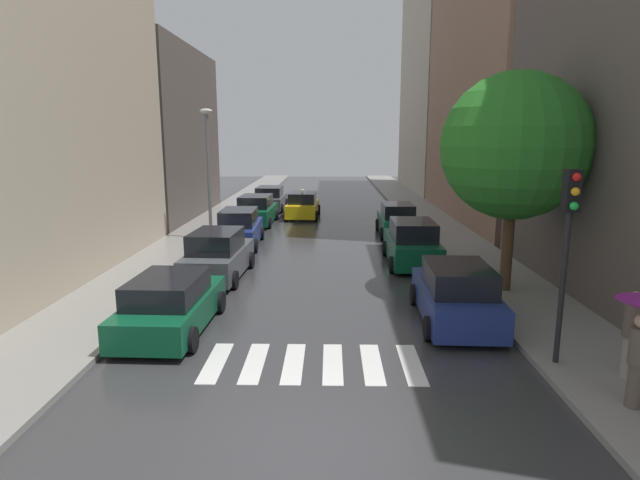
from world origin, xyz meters
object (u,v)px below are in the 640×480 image
object	(u,v)px
parked_car_left_fifth	(270,199)
parked_car_right_second	(412,244)
street_tree_right	(515,147)
lamp_post_left	(208,164)
parked_car_left_fourth	(256,211)
parked_car_right_nearest	(456,295)
parked_car_left_second	(218,256)
traffic_light_right_corner	(569,224)
parked_car_left_third	(239,229)
parked_car_left_nearest	(170,305)
parked_car_right_third	(397,221)
pedestrian_foreground	(632,332)
taxi_midroad	(303,206)

from	to	relation	value
parked_car_left_fifth	parked_car_right_second	size ratio (longest dim) A/B	1.04
street_tree_right	lamp_post_left	xyz separation A→B (m)	(-11.71, 8.67, -1.00)
parked_car_left_fourth	parked_car_right_nearest	bearing A→B (deg)	-152.63
lamp_post_left	parked_car_left_fourth	bearing A→B (deg)	72.95
parked_car_left_second	traffic_light_right_corner	distance (m)	12.11
parked_car_left_third	street_tree_right	size ratio (longest dim) A/B	0.66
parked_car_right_nearest	traffic_light_right_corner	size ratio (longest dim) A/B	1.04
parked_car_left_nearest	parked_car_right_third	bearing A→B (deg)	-27.57
parked_car_right_nearest	traffic_light_right_corner	xyz separation A→B (m)	(1.56, -2.97, 2.50)
parked_car_left_second	parked_car_right_third	size ratio (longest dim) A/B	1.08
parked_car_right_second	pedestrian_foreground	world-z (taller)	pedestrian_foreground
parked_car_left_nearest	street_tree_right	bearing A→B (deg)	-68.87
parked_car_left_fourth	parked_car_right_second	distance (m)	12.39
parked_car_left_second	lamp_post_left	xyz separation A→B (m)	(-1.82, 6.88, 2.98)
parked_car_left_third	parked_car_right_second	bearing A→B (deg)	-115.95
parked_car_left_third	traffic_light_right_corner	distance (m)	16.32
parked_car_right_second	street_tree_right	bearing A→B (deg)	-148.15
parked_car_right_second	taxi_midroad	size ratio (longest dim) A/B	1.02
parked_car_left_second	parked_car_right_third	xyz separation A→B (m)	(7.62, 8.56, -0.04)
lamp_post_left	street_tree_right	bearing A→B (deg)	-36.51
parked_car_left_fifth	parked_car_right_nearest	world-z (taller)	parked_car_right_nearest
lamp_post_left	parked_car_left_nearest	bearing A→B (deg)	-82.14
parked_car_right_nearest	lamp_post_left	distance (m)	15.12
parked_car_right_nearest	parked_car_right_third	world-z (taller)	parked_car_right_third
parked_car_left_fourth	parked_car_left_third	bearing A→B (deg)	-177.40
parked_car_left_second	parked_car_left_fourth	xyz separation A→B (m)	(-0.26, 11.96, -0.02)
parked_car_left_fifth	lamp_post_left	distance (m)	11.66
parked_car_left_nearest	pedestrian_foreground	bearing A→B (deg)	-103.47
parked_car_left_fourth	parked_car_left_fifth	xyz separation A→B (m)	(0.13, 6.05, -0.02)
taxi_midroad	traffic_light_right_corner	bearing A→B (deg)	-160.86
parked_car_left_second	parked_car_left_fifth	xyz separation A→B (m)	(-0.13, 18.02, -0.05)
parked_car_left_fourth	parked_car_left_fifth	distance (m)	6.05
parked_car_left_fifth	street_tree_right	xyz separation A→B (m)	(10.03, -19.80, 4.02)
parked_car_left_nearest	lamp_post_left	size ratio (longest dim) A/B	0.71
street_tree_right	parked_car_right_third	bearing A→B (deg)	102.37
street_tree_right	traffic_light_right_corner	bearing A→B (deg)	-97.08
parked_car_left_nearest	parked_car_left_third	distance (m)	11.00
parked_car_left_fifth	lamp_post_left	size ratio (longest dim) A/B	0.76
parked_car_right_second	street_tree_right	xyz separation A→B (m)	(2.46, -4.03, 3.96)
parked_car_left_third	lamp_post_left	distance (m)	3.62
parked_car_left_second	pedestrian_foreground	bearing A→B (deg)	-125.62
street_tree_right	lamp_post_left	distance (m)	14.60
parked_car_left_fourth	parked_car_right_second	xyz separation A→B (m)	(7.69, -9.71, 0.04)
parked_car_right_third	street_tree_right	xyz separation A→B (m)	(2.27, -10.34, 4.02)
parked_car_left_fifth	street_tree_right	distance (m)	22.56
parked_car_left_second	parked_car_left_nearest	bearing A→B (deg)	-178.78
parked_car_right_nearest	traffic_light_right_corner	bearing A→B (deg)	-150.52
parked_car_right_third	lamp_post_left	bearing A→B (deg)	100.27
taxi_midroad	parked_car_left_nearest	bearing A→B (deg)	174.92
parked_car_left_fourth	parked_car_left_fifth	size ratio (longest dim) A/B	0.98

